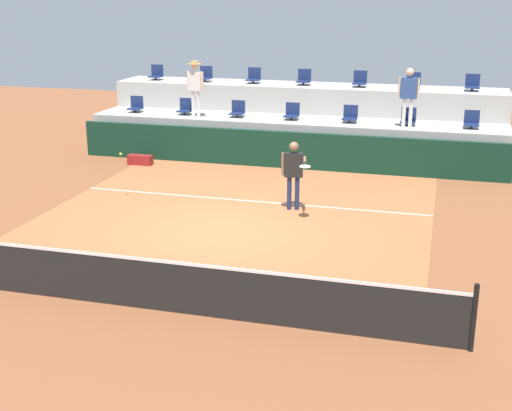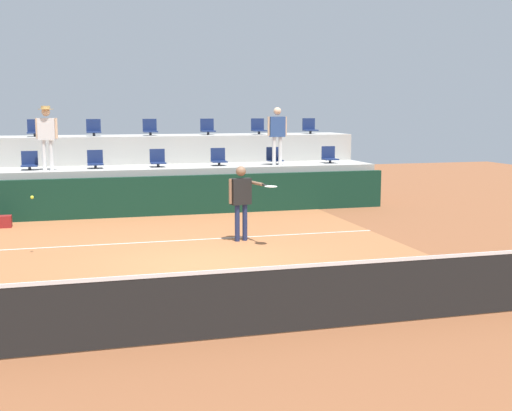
% 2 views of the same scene
% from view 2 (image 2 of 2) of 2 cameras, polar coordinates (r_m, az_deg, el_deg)
% --- Properties ---
extents(ground_plane, '(40.00, 40.00, 0.00)m').
position_cam_2_polar(ground_plane, '(12.37, -4.33, -5.23)').
color(ground_plane, brown).
extents(court_inner_paint, '(9.00, 10.00, 0.01)m').
position_cam_2_polar(court_inner_paint, '(13.33, -5.16, -4.23)').
color(court_inner_paint, '#A36038').
rests_on(court_inner_paint, ground_plane).
extents(court_service_line, '(9.00, 0.06, 0.00)m').
position_cam_2_polar(court_service_line, '(14.68, -6.13, -3.05)').
color(court_service_line, silver).
rests_on(court_service_line, ground_plane).
extents(tennis_net, '(10.48, 0.08, 1.07)m').
position_cam_2_polar(tennis_net, '(8.48, 0.87, -8.13)').
color(tennis_net, black).
rests_on(tennis_net, ground_plane).
extents(sponsor_backboard, '(13.00, 0.16, 1.10)m').
position_cam_2_polar(sponsor_backboard, '(18.11, -7.99, 0.85)').
color(sponsor_backboard, '#0F3323').
rests_on(sponsor_backboard, ground_plane).
extents(seating_tier_lower, '(13.00, 1.80, 1.25)m').
position_cam_2_polar(seating_tier_lower, '(19.38, -8.50, 1.56)').
color(seating_tier_lower, '#ADAAA3').
rests_on(seating_tier_lower, ground_plane).
extents(seating_tier_upper, '(13.00, 1.80, 2.10)m').
position_cam_2_polar(seating_tier_upper, '(21.11, -9.11, 3.26)').
color(seating_tier_upper, '#ADAAA3').
rests_on(seating_tier_upper, ground_plane).
extents(stadium_chair_lower_left, '(0.44, 0.40, 0.52)m').
position_cam_2_polar(stadium_chair_lower_left, '(19.14, -19.27, 3.62)').
color(stadium_chair_lower_left, '#2D2D33').
rests_on(stadium_chair_lower_left, seating_tier_lower).
extents(stadium_chair_lower_mid_left, '(0.44, 0.40, 0.52)m').
position_cam_2_polar(stadium_chair_lower_mid_left, '(19.10, -13.94, 3.83)').
color(stadium_chair_lower_mid_left, '#2D2D33').
rests_on(stadium_chair_lower_mid_left, seating_tier_lower).
extents(stadium_chair_lower_center, '(0.44, 0.40, 0.52)m').
position_cam_2_polar(stadium_chair_lower_center, '(19.23, -8.63, 4.01)').
color(stadium_chair_lower_center, '#2D2D33').
rests_on(stadium_chair_lower_center, seating_tier_lower).
extents(stadium_chair_lower_mid_right, '(0.44, 0.40, 0.52)m').
position_cam_2_polar(stadium_chair_lower_mid_right, '(19.52, -3.31, 4.16)').
color(stadium_chair_lower_mid_right, '#2D2D33').
rests_on(stadium_chair_lower_mid_right, seating_tier_lower).
extents(stadium_chair_lower_right, '(0.44, 0.40, 0.52)m').
position_cam_2_polar(stadium_chair_lower_right, '(19.96, 1.60, 4.27)').
color(stadium_chair_lower_right, '#2D2D33').
rests_on(stadium_chair_lower_right, seating_tier_lower).
extents(stadium_chair_lower_far_right, '(0.44, 0.40, 0.52)m').
position_cam_2_polar(stadium_chair_lower_far_right, '(20.56, 6.45, 4.34)').
color(stadium_chair_lower_far_right, '#2D2D33').
rests_on(stadium_chair_lower_far_right, seating_tier_lower).
extents(stadium_chair_upper_left, '(0.44, 0.40, 0.52)m').
position_cam_2_polar(stadium_chair_upper_left, '(20.89, -18.85, 6.34)').
color(stadium_chair_upper_left, '#2D2D33').
rests_on(stadium_chair_upper_left, seating_tier_upper).
extents(stadium_chair_upper_mid_left, '(0.44, 0.40, 0.52)m').
position_cam_2_polar(stadium_chair_upper_mid_left, '(20.85, -14.07, 6.54)').
color(stadium_chair_upper_mid_left, '#2D2D33').
rests_on(stadium_chair_upper_mid_left, seating_tier_upper).
extents(stadium_chair_upper_center, '(0.44, 0.40, 0.52)m').
position_cam_2_polar(stadium_chair_upper_center, '(20.97, -9.29, 6.69)').
color(stadium_chair_upper_center, '#2D2D33').
rests_on(stadium_chair_upper_center, seating_tier_upper).
extents(stadium_chair_upper_mid_right, '(0.44, 0.40, 0.52)m').
position_cam_2_polar(stadium_chair_upper_mid_right, '(21.25, -4.27, 6.80)').
color(stadium_chair_upper_mid_right, '#2D2D33').
rests_on(stadium_chair_upper_mid_right, seating_tier_upper).
extents(stadium_chair_upper_right, '(0.44, 0.40, 0.52)m').
position_cam_2_polar(stadium_chair_upper_right, '(21.64, 0.20, 6.85)').
color(stadium_chair_upper_right, '#2D2D33').
rests_on(stadium_chair_upper_right, seating_tier_upper).
extents(stadium_chair_upper_far_right, '(0.44, 0.40, 0.52)m').
position_cam_2_polar(stadium_chair_upper_far_right, '(22.19, 4.73, 6.86)').
color(stadium_chair_upper_far_right, '#2D2D33').
rests_on(stadium_chair_upper_far_right, seating_tier_upper).
extents(tennis_player, '(0.90, 1.15, 1.68)m').
position_cam_2_polar(tennis_player, '(14.35, -1.24, 0.86)').
color(tennis_player, navy).
rests_on(tennis_player, ground_plane).
extents(spectator_with_hat, '(0.60, 0.48, 1.76)m').
position_cam_2_polar(spectator_with_hat, '(18.68, -17.91, 6.25)').
color(spectator_with_hat, white).
rests_on(spectator_with_hat, seating_tier_lower).
extents(spectator_in_grey, '(0.60, 0.23, 1.73)m').
position_cam_2_polar(spectator_in_grey, '(19.54, 1.88, 6.62)').
color(spectator_in_grey, white).
rests_on(spectator_in_grey, seating_tier_lower).
extents(tennis_ball, '(0.07, 0.07, 0.07)m').
position_cam_2_polar(tennis_ball, '(13.65, -19.07, 0.69)').
color(tennis_ball, '#CCE033').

